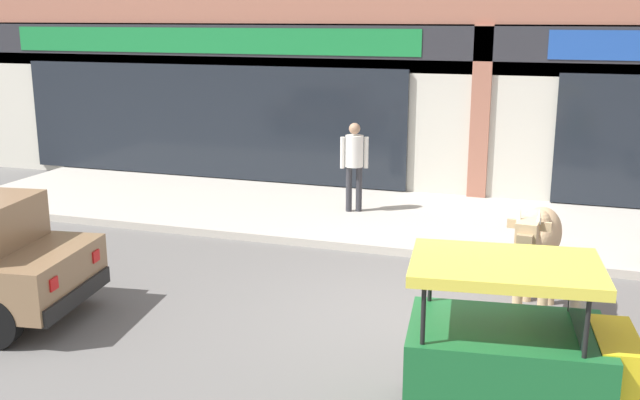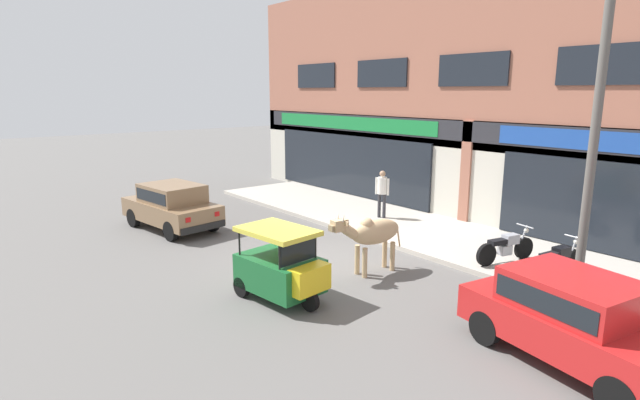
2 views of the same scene
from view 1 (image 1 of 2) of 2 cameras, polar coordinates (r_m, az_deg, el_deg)
ground_plane at (r=9.32m, az=7.35°, el=-8.74°), size 90.00×90.00×0.00m
sidewalk at (r=13.11m, az=10.82°, el=-1.84°), size 19.00×3.75×0.13m
cow at (r=9.23m, az=16.25°, el=-2.80°), size 0.63×2.15×1.61m
auto_rickshaw at (r=6.94m, az=14.62°, el=-11.38°), size 2.06×1.36×1.52m
pedestrian at (r=13.29m, az=2.63°, el=3.26°), size 0.47×0.32×1.60m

